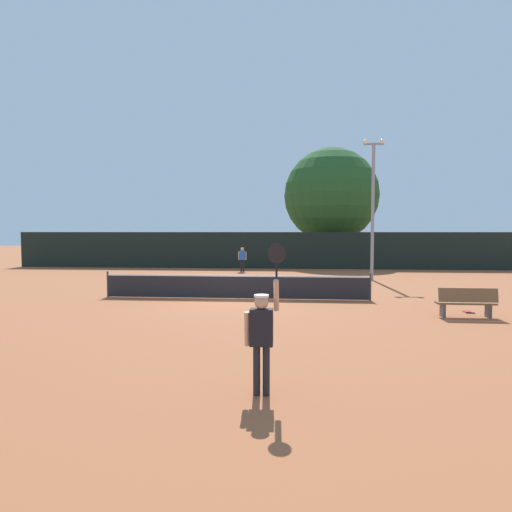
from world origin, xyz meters
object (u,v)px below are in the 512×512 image
at_px(player_receiving, 242,257).
at_px(spare_racket, 467,311).
at_px(tennis_ball, 278,291).
at_px(light_pole, 373,200).
at_px(player_serving, 262,329).
at_px(courtside_bench, 466,303).
at_px(parked_car_mid, 344,254).
at_px(parked_car_near, 293,253).
at_px(large_tree, 331,195).

xyz_separation_m(player_receiving, spare_racket, (9.31, -13.86, -0.97)).
height_order(tennis_ball, light_pole, light_pole).
relative_size(spare_racket, light_pole, 0.07).
xyz_separation_m(player_serving, courtside_bench, (5.98, 7.03, -0.64)).
distance_m(courtside_bench, parked_car_mid, 23.80).
height_order(player_serving, tennis_ball, player_serving).
relative_size(player_serving, courtside_bench, 1.41).
relative_size(player_receiving, light_pole, 0.21).
bearing_deg(light_pole, parked_car_near, 106.33).
relative_size(player_receiving, parked_car_mid, 0.39).
height_order(spare_racket, parked_car_near, parked_car_near).
height_order(courtside_bench, light_pole, light_pole).
height_order(tennis_ball, large_tree, large_tree).
bearing_deg(courtside_bench, tennis_ball, 138.79).
xyz_separation_m(tennis_ball, courtside_bench, (6.17, -5.41, 0.45)).
distance_m(player_serving, light_pole, 18.53).
relative_size(spare_racket, parked_car_mid, 0.12).
relative_size(player_serving, parked_car_mid, 0.60).
xyz_separation_m(spare_racket, courtside_bench, (-0.41, -0.99, 0.46)).
distance_m(large_tree, parked_car_near, 6.71).
bearing_deg(spare_racket, parked_car_near, 103.52).
height_order(player_serving, courtside_bench, player_serving).
xyz_separation_m(tennis_ball, spare_racket, (6.59, -4.42, -0.01)).
height_order(tennis_ball, courtside_bench, courtside_bench).
bearing_deg(player_serving, courtside_bench, 49.64).
distance_m(tennis_ball, courtside_bench, 8.22).
xyz_separation_m(player_receiving, large_tree, (6.55, 7.65, 4.72)).
xyz_separation_m(tennis_ball, parked_car_near, (0.64, 20.34, 0.74)).
relative_size(player_serving, parked_car_near, 0.60).
relative_size(light_pole, parked_car_mid, 1.86).
distance_m(light_pole, parked_car_near, 16.29).
xyz_separation_m(tennis_ball, parked_car_mid, (5.10, 18.37, 0.74)).
xyz_separation_m(light_pole, large_tree, (-1.27, 11.97, 1.24)).
bearing_deg(parked_car_near, spare_racket, -75.98).
distance_m(player_receiving, spare_racket, 16.72).
height_order(tennis_ball, spare_racket, tennis_ball).
height_order(player_serving, spare_racket, player_serving).
xyz_separation_m(large_tree, parked_car_near, (-3.19, 3.25, -4.93)).
height_order(courtside_bench, parked_car_mid, parked_car_mid).
relative_size(player_receiving, tennis_ball, 23.89).
bearing_deg(player_receiving, parked_car_near, -107.14).
relative_size(tennis_ball, large_tree, 0.01).
height_order(player_serving, parked_car_near, player_serving).
distance_m(tennis_ball, parked_car_near, 20.36).
bearing_deg(player_receiving, spare_racket, 123.90).
xyz_separation_m(player_receiving, parked_car_near, (3.36, 10.90, -0.22)).
distance_m(parked_car_near, parked_car_mid, 4.88).
height_order(spare_racket, parked_car_mid, parked_car_mid).
xyz_separation_m(player_receiving, light_pole, (7.82, -4.32, 3.47)).
distance_m(player_serving, parked_car_mid, 31.20).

